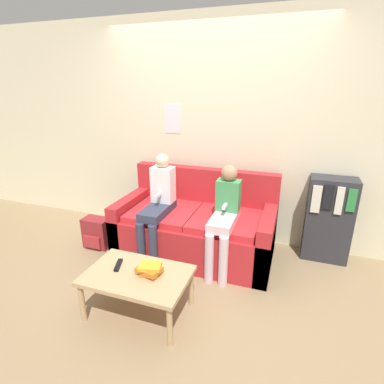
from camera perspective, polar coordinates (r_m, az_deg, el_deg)
ground_plane at (r=3.15m, az=-2.63°, el=-16.07°), size 10.00×10.00×0.00m
wall_back at (r=3.63m, az=3.56°, el=11.11°), size 8.00×0.06×2.60m
couch at (r=3.44m, az=0.77°, el=-6.78°), size 1.73×0.88×0.92m
coffee_table at (r=2.61m, az=-10.35°, el=-15.85°), size 0.85×0.55×0.38m
person_left at (r=3.25m, az=-6.48°, el=-2.09°), size 0.24×0.59×1.15m
person_right at (r=3.03m, az=6.20°, el=-4.23°), size 0.24×0.59×1.09m
tv_remote at (r=2.70m, az=-13.85°, el=-13.36°), size 0.09×0.17×0.02m
book_stack at (r=2.53m, az=-8.08°, el=-14.37°), size 0.22×0.18×0.09m
bookshelf at (r=3.57m, az=24.55°, el=-4.72°), size 0.47×0.28×0.94m
backpack at (r=3.77m, az=-17.66°, el=-7.45°), size 0.31×0.22×0.36m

